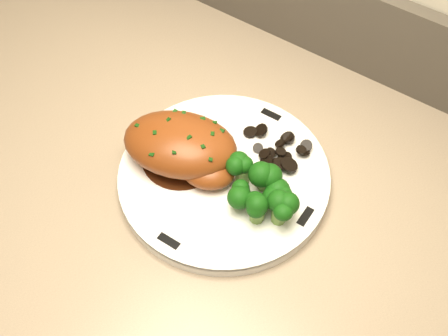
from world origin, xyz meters
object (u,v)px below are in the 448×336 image
Objects in this scene: counter at (149,302)px; broccoli_florets at (260,192)px; plate at (224,177)px; chicken_breast at (183,147)px.

counter reaches higher than broccoli_florets.
plate is (0.12, 0.06, 0.42)m from counter.
chicken_breast is at bearing 32.47° from counter.
broccoli_florets reaches higher than plate.
chicken_breast is 1.87× the size of broccoli_florets.
broccoli_florets is (0.18, 0.05, 0.45)m from counter.
broccoli_florets is (0.05, -0.01, 0.03)m from plate.
counter is at bearing -167.61° from chicken_breast.
counter is 22.96× the size of broccoli_florets.
chicken_breast is at bearing -166.14° from plate.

